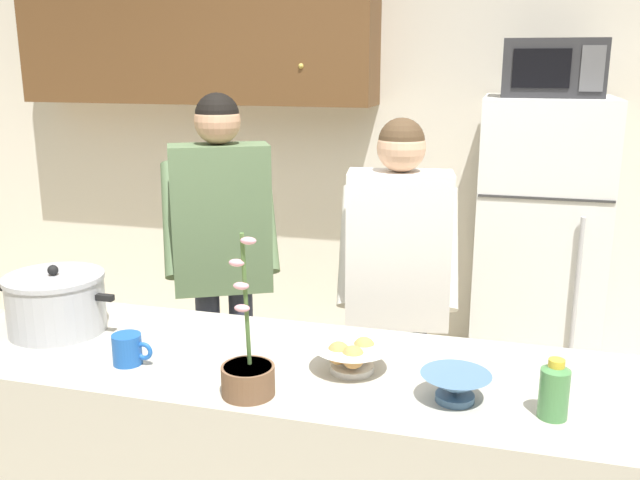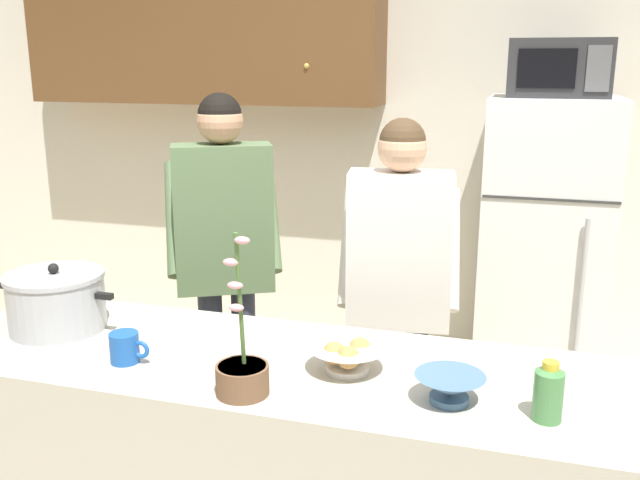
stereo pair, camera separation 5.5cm
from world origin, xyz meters
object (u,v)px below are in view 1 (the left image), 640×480
(refrigerator, at_px, (537,254))
(bottle_near_edge, at_px, (554,389))
(bread_bowl, at_px, (352,356))
(potted_orchid, at_px, (248,373))
(person_near_pot, at_px, (222,237))
(person_by_sink, at_px, (398,271))
(microwave, at_px, (553,68))
(coffee_mug, at_px, (128,349))
(cooking_pot, at_px, (56,303))
(empty_bowl, at_px, (455,385))

(refrigerator, xyz_separation_m, bottle_near_edge, (-0.03, -2.00, 0.17))
(bread_bowl, bearing_deg, potted_orchid, -138.33)
(refrigerator, relative_size, bottle_near_edge, 10.11)
(person_near_pot, height_order, person_by_sink, person_near_pot)
(microwave, xyz_separation_m, bottle_near_edge, (-0.03, -1.97, -0.79))
(bread_bowl, height_order, bottle_near_edge, bottle_near_edge)
(refrigerator, xyz_separation_m, person_near_pot, (-1.39, -0.97, 0.24))
(person_near_pot, bearing_deg, coffee_mug, -83.05)
(person_by_sink, distance_m, potted_orchid, 1.04)
(cooking_pot, bearing_deg, refrigerator, 47.81)
(person_by_sink, xyz_separation_m, bread_bowl, (-0.01, -0.79, -0.03))
(refrigerator, height_order, potted_orchid, refrigerator)
(cooking_pot, relative_size, bread_bowl, 1.86)
(coffee_mug, distance_m, bread_bowl, 0.69)
(empty_bowl, bearing_deg, bottle_near_edge, -5.19)
(microwave, relative_size, bottle_near_edge, 2.94)
(refrigerator, distance_m, microwave, 0.97)
(microwave, distance_m, person_near_pot, 1.84)
(refrigerator, xyz_separation_m, coffee_mug, (-1.27, -1.99, 0.14))
(empty_bowl, relative_size, potted_orchid, 0.41)
(person_near_pot, xyz_separation_m, coffee_mug, (0.12, -1.02, -0.10))
(cooking_pot, bearing_deg, microwave, 47.46)
(coffee_mug, xyz_separation_m, empty_bowl, (0.99, 0.02, -0.00))
(coffee_mug, distance_m, empty_bowl, 0.99)
(refrigerator, relative_size, person_near_pot, 0.97)
(microwave, xyz_separation_m, cooking_pot, (-1.65, -1.79, -0.77))
(coffee_mug, bearing_deg, person_by_sink, 53.15)
(microwave, xyz_separation_m, empty_bowl, (-0.28, -1.95, -0.82))
(empty_bowl, bearing_deg, refrigerator, 81.95)
(person_by_sink, bearing_deg, cooking_pot, -145.26)
(coffee_mug, distance_m, bottle_near_edge, 1.24)
(microwave, height_order, empty_bowl, microwave)
(cooking_pot, bearing_deg, bread_bowl, -2.78)
(person_near_pot, bearing_deg, empty_bowl, -41.92)
(bread_bowl, bearing_deg, empty_bowl, -18.71)
(bottle_near_edge, bearing_deg, bread_bowl, 167.16)
(person_by_sink, bearing_deg, microwave, 61.11)
(person_by_sink, bearing_deg, bread_bowl, -90.73)
(microwave, relative_size, coffee_mug, 3.66)
(microwave, xyz_separation_m, person_near_pot, (-1.39, -0.95, -0.73))
(person_by_sink, distance_m, bread_bowl, 0.79)
(microwave, distance_m, empty_bowl, 2.14)
(cooking_pot, xyz_separation_m, potted_orchid, (0.81, -0.27, -0.04))
(empty_bowl, bearing_deg, person_by_sink, 108.77)
(cooking_pot, relative_size, coffee_mug, 3.40)
(bread_bowl, distance_m, empty_bowl, 0.33)
(coffee_mug, height_order, potted_orchid, potted_orchid)
(refrigerator, relative_size, coffee_mug, 12.60)
(refrigerator, height_order, microwave, microwave)
(microwave, relative_size, person_near_pot, 0.28)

